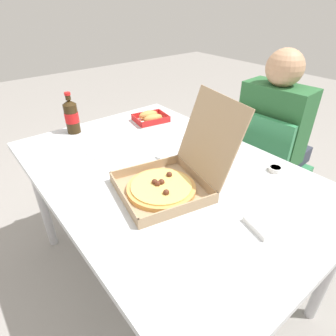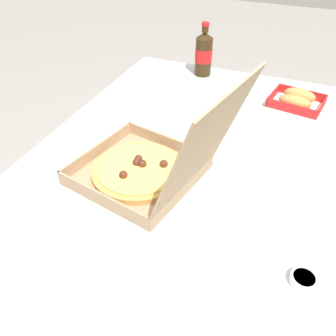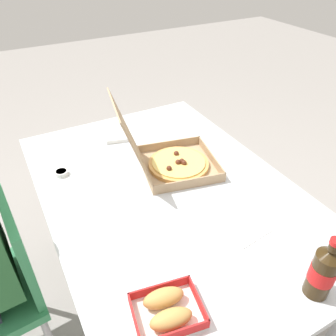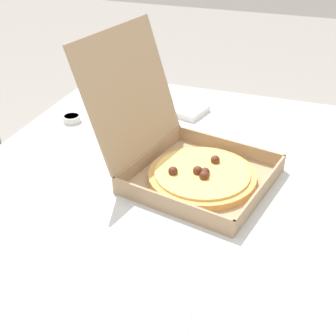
# 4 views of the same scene
# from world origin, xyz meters

# --- Properties ---
(ground_plane) EXTENTS (10.00, 10.00, 0.00)m
(ground_plane) POSITION_xyz_m (0.00, 0.00, 0.00)
(ground_plane) COLOR gray
(dining_table) EXTENTS (1.42, 0.97, 0.71)m
(dining_table) POSITION_xyz_m (0.00, 0.00, 0.65)
(dining_table) COLOR silver
(dining_table) RESTS_ON ground_plane
(pizza_box_open) EXTENTS (0.40, 0.48, 0.35)m
(pizza_box_open) POSITION_xyz_m (0.13, -0.07, 0.76)
(pizza_box_open) COLOR tan
(pizza_box_open) RESTS_ON dining_table
(bread_side_box) EXTENTS (0.18, 0.21, 0.06)m
(bread_side_box) POSITION_xyz_m (-0.48, 0.27, 0.74)
(bread_side_box) COLOR white
(bread_side_box) RESTS_ON dining_table
(cola_bottle) EXTENTS (0.07, 0.07, 0.22)m
(cola_bottle) POSITION_xyz_m (-0.62, -0.16, 0.81)
(cola_bottle) COLOR #33230F
(cola_bottle) RESTS_ON dining_table
(paper_menu) EXTENTS (0.23, 0.17, 0.00)m
(paper_menu) POSITION_xyz_m (-0.28, -0.13, 0.72)
(paper_menu) COLOR white
(paper_menu) RESTS_ON dining_table
(napkin_pile) EXTENTS (0.13, 0.13, 0.02)m
(napkin_pile) POSITION_xyz_m (0.49, 0.04, 0.72)
(napkin_pile) COLOR white
(napkin_pile) RESTS_ON dining_table
(dipping_sauce_cup) EXTENTS (0.06, 0.06, 0.02)m
(dipping_sauce_cup) POSITION_xyz_m (0.31, 0.37, 0.73)
(dipping_sauce_cup) COLOR white
(dipping_sauce_cup) RESTS_ON dining_table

